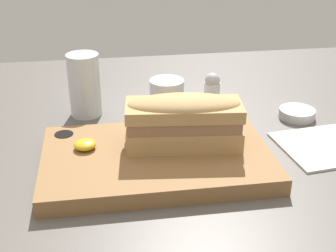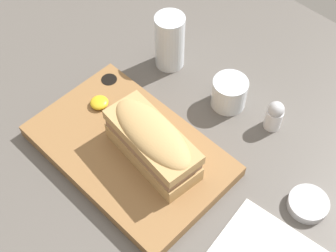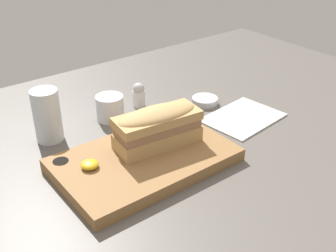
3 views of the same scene
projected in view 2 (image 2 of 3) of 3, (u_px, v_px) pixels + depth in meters
The scene contains 8 objects.
dining_table at pixel (129, 162), 86.05cm from camera, with size 177.27×116.49×2.00cm.
serving_board at pixel (129, 150), 84.83cm from camera, with size 35.60×22.59×2.75cm.
sandwich at pixel (152, 142), 78.80cm from camera, with size 18.79×9.35×8.46cm.
mustard_dollop at pixel (99, 103), 88.79cm from camera, with size 3.49×3.49×1.40cm.
water_glass at pixel (170, 44), 95.36cm from camera, with size 6.13×6.13×12.21cm.
wine_glass at pixel (229, 94), 90.85cm from camera, with size 6.86×6.86×6.17cm.
salt_shaker at pixel (275, 115), 87.12cm from camera, with size 3.25×3.25×6.55cm.
condiment_dish at pixel (308, 204), 78.98cm from camera, with size 6.91×6.91×1.75cm.
Camera 2 is at (36.95, -27.41, 74.39)cm, focal length 50.00 mm.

